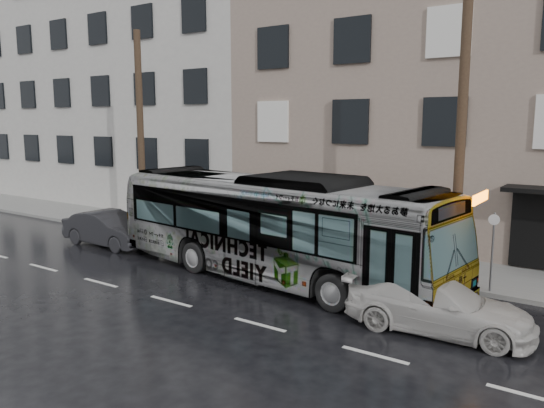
{
  "coord_description": "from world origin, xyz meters",
  "views": [
    {
      "loc": [
        10.84,
        -13.13,
        5.23
      ],
      "look_at": [
        0.18,
        2.5,
        2.26
      ],
      "focal_mm": 35.0,
      "sensor_mm": 36.0,
      "label": 1
    }
  ],
  "objects_px": {
    "dark_sedan": "(109,229)",
    "bus": "(273,226)",
    "sign_post": "(492,252)",
    "white_sedan": "(438,305)",
    "utility_pole_front": "(461,140)",
    "utility_pole_rear": "(141,134)"
  },
  "relations": [
    {
      "from": "bus",
      "to": "dark_sedan",
      "type": "bearing_deg",
      "value": 97.24
    },
    {
      "from": "sign_post",
      "to": "white_sedan",
      "type": "height_order",
      "value": "sign_post"
    },
    {
      "from": "utility_pole_front",
      "to": "dark_sedan",
      "type": "relative_size",
      "value": 2.03
    },
    {
      "from": "utility_pole_front",
      "to": "bus",
      "type": "bearing_deg",
      "value": -158.24
    },
    {
      "from": "utility_pole_front",
      "to": "dark_sedan",
      "type": "height_order",
      "value": "utility_pole_front"
    },
    {
      "from": "utility_pole_front",
      "to": "utility_pole_rear",
      "type": "distance_m",
      "value": 14.0
    },
    {
      "from": "dark_sedan",
      "to": "sign_post",
      "type": "bearing_deg",
      "value": -81.21
    },
    {
      "from": "bus",
      "to": "dark_sedan",
      "type": "distance_m",
      "value": 8.41
    },
    {
      "from": "utility_pole_rear",
      "to": "sign_post",
      "type": "distance_m",
      "value": 15.46
    },
    {
      "from": "white_sedan",
      "to": "dark_sedan",
      "type": "height_order",
      "value": "dark_sedan"
    },
    {
      "from": "sign_post",
      "to": "white_sedan",
      "type": "relative_size",
      "value": 0.52
    },
    {
      "from": "utility_pole_front",
      "to": "sign_post",
      "type": "distance_m",
      "value": 3.48
    },
    {
      "from": "bus",
      "to": "white_sedan",
      "type": "bearing_deg",
      "value": -96.91
    },
    {
      "from": "dark_sedan",
      "to": "white_sedan",
      "type": "bearing_deg",
      "value": -95.23
    },
    {
      "from": "utility_pole_front",
      "to": "sign_post",
      "type": "xyz_separation_m",
      "value": [
        1.1,
        0.0,
        -3.3
      ]
    },
    {
      "from": "sign_post",
      "to": "utility_pole_front",
      "type": "bearing_deg",
      "value": 180.0
    },
    {
      "from": "sign_post",
      "to": "white_sedan",
      "type": "xyz_separation_m",
      "value": [
        -0.48,
        -3.6,
        -0.68
      ]
    },
    {
      "from": "bus",
      "to": "white_sedan",
      "type": "height_order",
      "value": "bus"
    },
    {
      "from": "dark_sedan",
      "to": "bus",
      "type": "bearing_deg",
      "value": -89.23
    },
    {
      "from": "utility_pole_front",
      "to": "utility_pole_rear",
      "type": "height_order",
      "value": "same"
    },
    {
      "from": "utility_pole_rear",
      "to": "bus",
      "type": "xyz_separation_m",
      "value": [
        8.64,
        -2.14,
        -2.88
      ]
    },
    {
      "from": "white_sedan",
      "to": "dark_sedan",
      "type": "bearing_deg",
      "value": 79.89
    }
  ]
}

